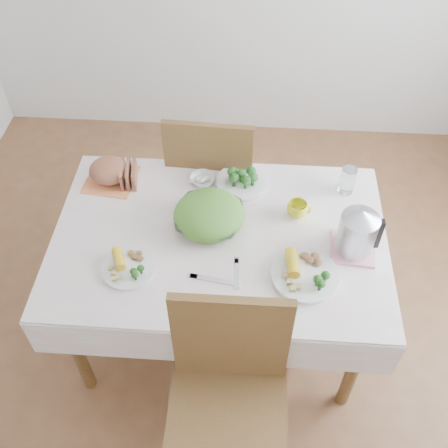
# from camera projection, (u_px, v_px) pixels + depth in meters

# --- Properties ---
(floor) EXTENTS (3.60, 3.60, 0.00)m
(floor) POSITION_uv_depth(u_px,v_px,m) (220.00, 324.00, 2.92)
(floor) COLOR brown
(floor) RESTS_ON ground
(dining_table) EXTENTS (1.40, 0.90, 0.75)m
(dining_table) POSITION_uv_depth(u_px,v_px,m) (220.00, 286.00, 2.64)
(dining_table) COLOR brown
(dining_table) RESTS_ON floor
(tablecloth) EXTENTS (1.50, 1.00, 0.01)m
(tablecloth) POSITION_uv_depth(u_px,v_px,m) (219.00, 237.00, 2.36)
(tablecloth) COLOR white
(tablecloth) RESTS_ON dining_table
(chair_near) EXTENTS (0.47, 0.47, 1.04)m
(chair_near) POSITION_uv_depth(u_px,v_px,m) (227.00, 426.00, 2.08)
(chair_near) COLOR brown
(chair_near) RESTS_ON floor
(chair_far) EXTENTS (0.49, 0.49, 1.03)m
(chair_far) POSITION_uv_depth(u_px,v_px,m) (215.00, 182.00, 3.02)
(chair_far) COLOR brown
(chair_far) RESTS_ON floor
(salad_bowl) EXTENTS (0.34, 0.34, 0.07)m
(salad_bowl) POSITION_uv_depth(u_px,v_px,m) (209.00, 219.00, 2.37)
(salad_bowl) COLOR white
(salad_bowl) RESTS_ON tablecloth
(dinner_plate_left) EXTENTS (0.24, 0.24, 0.02)m
(dinner_plate_left) POSITION_uv_depth(u_px,v_px,m) (129.00, 268.00, 2.22)
(dinner_plate_left) COLOR white
(dinner_plate_left) RESTS_ON tablecloth
(dinner_plate_right) EXTENTS (0.35, 0.35, 0.02)m
(dinner_plate_right) POSITION_uv_depth(u_px,v_px,m) (305.00, 275.00, 2.19)
(dinner_plate_right) COLOR white
(dinner_plate_right) RESTS_ON tablecloth
(broccoli_plate) EXTENTS (0.26, 0.26, 0.02)m
(broccoli_plate) POSITION_uv_depth(u_px,v_px,m) (241.00, 183.00, 2.57)
(broccoli_plate) COLOR beige
(broccoli_plate) RESTS_ON tablecloth
(napkin) EXTENTS (0.26, 0.26, 0.00)m
(napkin) POSITION_uv_depth(u_px,v_px,m) (111.00, 180.00, 2.60)
(napkin) COLOR #FD8B50
(napkin) RESTS_ON tablecloth
(bread_loaf) EXTENTS (0.24, 0.23, 0.12)m
(bread_loaf) POSITION_uv_depth(u_px,v_px,m) (109.00, 171.00, 2.56)
(bread_loaf) COLOR brown
(bread_loaf) RESTS_ON napkin
(fruit_bowl) EXTENTS (0.12, 0.12, 0.04)m
(fruit_bowl) POSITION_uv_depth(u_px,v_px,m) (202.00, 180.00, 2.57)
(fruit_bowl) COLOR white
(fruit_bowl) RESTS_ON tablecloth
(yellow_mug) EXTENTS (0.10, 0.10, 0.08)m
(yellow_mug) POSITION_uv_depth(u_px,v_px,m) (297.00, 209.00, 2.41)
(yellow_mug) COLOR yellow
(yellow_mug) RESTS_ON tablecloth
(glass_tumbler) EXTENTS (0.10, 0.10, 0.14)m
(glass_tumbler) POSITION_uv_depth(u_px,v_px,m) (347.00, 181.00, 2.50)
(glass_tumbler) COLOR white
(glass_tumbler) RESTS_ON tablecloth
(pink_tray) EXTENTS (0.21, 0.21, 0.02)m
(pink_tray) POSITION_uv_depth(u_px,v_px,m) (352.00, 248.00, 2.30)
(pink_tray) COLOR pink
(pink_tray) RESTS_ON tablecloth
(electric_kettle) EXTENTS (0.18, 0.18, 0.23)m
(electric_kettle) POSITION_uv_depth(u_px,v_px,m) (357.00, 231.00, 2.21)
(electric_kettle) COLOR #B2B5BA
(electric_kettle) RESTS_ON pink_tray
(fork_right) EXTENTS (0.03, 0.16, 0.00)m
(fork_right) POSITION_uv_depth(u_px,v_px,m) (237.00, 274.00, 2.21)
(fork_right) COLOR silver
(fork_right) RESTS_ON tablecloth
(knife) EXTENTS (0.20, 0.05, 0.00)m
(knife) POSITION_uv_depth(u_px,v_px,m) (213.00, 280.00, 2.19)
(knife) COLOR silver
(knife) RESTS_ON tablecloth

